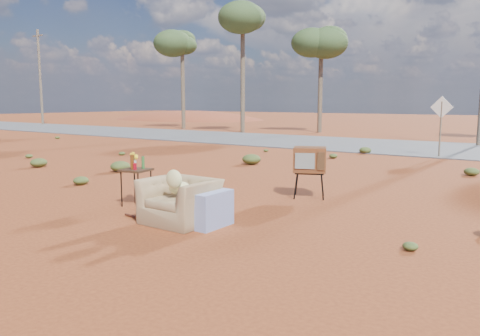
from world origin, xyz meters
The scene contains 13 objects.
ground centered at (0.00, 0.00, 0.00)m, with size 140.00×140.00×0.00m, color brown.
highway centered at (0.00, 15.00, 0.02)m, with size 140.00×7.00×0.04m, color #565659.
dirt_mound centered at (-30.00, 34.00, 0.00)m, with size 26.00×18.00×2.00m, color brown.
armchair centered at (0.18, -0.25, 0.46)m, with size 1.33×0.84×0.99m.
tv_unit centered at (0.90, 2.81, 0.79)m, with size 0.82×0.75×1.06m.
side_table centered at (-1.53, 0.24, 0.74)m, with size 0.57×0.57×1.01m.
rusty_bar centered at (-0.25, -0.55, 0.02)m, with size 0.04×0.04×1.62m, color #4C2014.
road_sign centered at (1.50, 12.00, 1.50)m, with size 0.78×0.06×2.19m.
eucalyptus_far_left centered at (-18.00, 20.00, 5.94)m, with size 3.20×3.20×7.10m.
eucalyptus_left centered at (-12.00, 19.00, 6.92)m, with size 3.20×3.20×8.10m.
eucalyptus_near_left centered at (-8.00, 22.00, 5.45)m, with size 3.20×3.20×6.60m.
utility_pole_west centered at (-32.00, 17.50, 4.15)m, with size 1.40×0.20×8.00m.
scrub_patch centered at (-0.82, 4.41, 0.14)m, with size 17.49×8.07×0.33m.
Camera 1 is at (5.25, -5.91, 2.00)m, focal length 35.00 mm.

